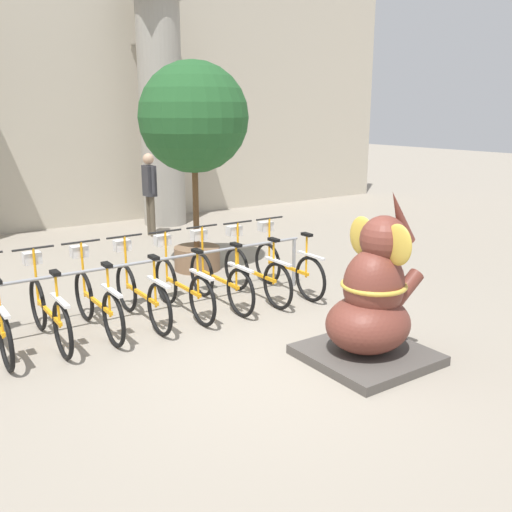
{
  "coord_description": "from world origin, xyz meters",
  "views": [
    {
      "loc": [
        -3.34,
        -4.65,
        2.64
      ],
      "look_at": [
        0.25,
        0.6,
        1.0
      ],
      "focal_mm": 40.0,
      "sensor_mm": 36.0,
      "label": 1
    }
  ],
  "objects_px": {
    "bicycle_7": "(286,265)",
    "elephant_statue": "(372,304)",
    "bicycle_3": "(140,291)",
    "bicycle_4": "(182,284)",
    "person_pedestrian": "(150,187)",
    "potted_tree": "(194,123)",
    "bicycle_5": "(219,277)",
    "bicycle_1": "(48,309)",
    "bicycle_2": "(96,300)",
    "bicycle_6": "(255,271)"
  },
  "relations": [
    {
      "from": "bicycle_1",
      "to": "elephant_statue",
      "type": "distance_m",
      "value": 3.68
    },
    {
      "from": "bicycle_2",
      "to": "bicycle_4",
      "type": "bearing_deg",
      "value": -0.37
    },
    {
      "from": "bicycle_2",
      "to": "bicycle_4",
      "type": "height_order",
      "value": "same"
    },
    {
      "from": "bicycle_7",
      "to": "potted_tree",
      "type": "bearing_deg",
      "value": 105.98
    },
    {
      "from": "bicycle_2",
      "to": "bicycle_7",
      "type": "xyz_separation_m",
      "value": [
        2.87,
        -0.03,
        0.0
      ]
    },
    {
      "from": "elephant_statue",
      "to": "potted_tree",
      "type": "relative_size",
      "value": 0.54
    },
    {
      "from": "bicycle_4",
      "to": "bicycle_6",
      "type": "xyz_separation_m",
      "value": [
        1.15,
        -0.03,
        0.0
      ]
    },
    {
      "from": "bicycle_7",
      "to": "elephant_statue",
      "type": "height_order",
      "value": "elephant_statue"
    },
    {
      "from": "bicycle_5",
      "to": "bicycle_7",
      "type": "height_order",
      "value": "same"
    },
    {
      "from": "person_pedestrian",
      "to": "potted_tree",
      "type": "xyz_separation_m",
      "value": [
        -0.48,
        -2.92,
        1.36
      ]
    },
    {
      "from": "bicycle_5",
      "to": "potted_tree",
      "type": "xyz_separation_m",
      "value": [
        0.63,
        1.77,
        2.02
      ]
    },
    {
      "from": "bicycle_1",
      "to": "bicycle_4",
      "type": "xyz_separation_m",
      "value": [
        1.72,
        0.0,
        0.0
      ]
    },
    {
      "from": "bicycle_1",
      "to": "bicycle_7",
      "type": "bearing_deg",
      "value": -0.4
    },
    {
      "from": "bicycle_5",
      "to": "bicycle_1",
      "type": "bearing_deg",
      "value": -179.72
    },
    {
      "from": "bicycle_1",
      "to": "bicycle_5",
      "type": "distance_m",
      "value": 2.29
    },
    {
      "from": "bicycle_5",
      "to": "potted_tree",
      "type": "relative_size",
      "value": 0.5
    },
    {
      "from": "bicycle_6",
      "to": "bicycle_4",
      "type": "bearing_deg",
      "value": 178.6
    },
    {
      "from": "bicycle_3",
      "to": "bicycle_7",
      "type": "xyz_separation_m",
      "value": [
        2.29,
        -0.04,
        0.0
      ]
    },
    {
      "from": "bicycle_4",
      "to": "person_pedestrian",
      "type": "bearing_deg",
      "value": 70.32
    },
    {
      "from": "bicycle_1",
      "to": "bicycle_3",
      "type": "height_order",
      "value": "same"
    },
    {
      "from": "bicycle_3",
      "to": "person_pedestrian",
      "type": "relative_size",
      "value": 0.96
    },
    {
      "from": "bicycle_7",
      "to": "bicycle_1",
      "type": "bearing_deg",
      "value": 179.6
    },
    {
      "from": "bicycle_3",
      "to": "elephant_statue",
      "type": "bearing_deg",
      "value": -56.79
    },
    {
      "from": "bicycle_7",
      "to": "elephant_statue",
      "type": "xyz_separation_m",
      "value": [
        -0.69,
        -2.41,
        0.23
      ]
    },
    {
      "from": "elephant_statue",
      "to": "bicycle_3",
      "type": "bearing_deg",
      "value": 123.21
    },
    {
      "from": "bicycle_3",
      "to": "person_pedestrian",
      "type": "distance_m",
      "value": 5.24
    },
    {
      "from": "bicycle_2",
      "to": "bicycle_4",
      "type": "relative_size",
      "value": 1.0
    },
    {
      "from": "bicycle_1",
      "to": "bicycle_3",
      "type": "distance_m",
      "value": 1.15
    },
    {
      "from": "bicycle_3",
      "to": "elephant_statue",
      "type": "distance_m",
      "value": 2.94
    },
    {
      "from": "bicycle_3",
      "to": "bicycle_6",
      "type": "xyz_separation_m",
      "value": [
        1.72,
        -0.04,
        0.0
      ]
    },
    {
      "from": "bicycle_5",
      "to": "bicycle_4",
      "type": "bearing_deg",
      "value": -179.01
    },
    {
      "from": "bicycle_7",
      "to": "person_pedestrian",
      "type": "height_order",
      "value": "person_pedestrian"
    },
    {
      "from": "bicycle_7",
      "to": "person_pedestrian",
      "type": "xyz_separation_m",
      "value": [
        -0.04,
        4.73,
        0.66
      ]
    },
    {
      "from": "bicycle_4",
      "to": "person_pedestrian",
      "type": "relative_size",
      "value": 0.96
    },
    {
      "from": "bicycle_3",
      "to": "person_pedestrian",
      "type": "bearing_deg",
      "value": 64.3
    },
    {
      "from": "bicycle_4",
      "to": "bicycle_5",
      "type": "bearing_deg",
      "value": 0.99
    },
    {
      "from": "bicycle_2",
      "to": "person_pedestrian",
      "type": "height_order",
      "value": "person_pedestrian"
    },
    {
      "from": "bicycle_3",
      "to": "bicycle_2",
      "type": "bearing_deg",
      "value": -179.2
    },
    {
      "from": "bicycle_4",
      "to": "bicycle_3",
      "type": "bearing_deg",
      "value": 178.46
    },
    {
      "from": "bicycle_3",
      "to": "bicycle_6",
      "type": "relative_size",
      "value": 1.0
    },
    {
      "from": "bicycle_5",
      "to": "bicycle_3",
      "type": "bearing_deg",
      "value": 179.73
    },
    {
      "from": "bicycle_1",
      "to": "elephant_statue",
      "type": "height_order",
      "value": "elephant_statue"
    },
    {
      "from": "bicycle_3",
      "to": "bicycle_6",
      "type": "bearing_deg",
      "value": -1.44
    },
    {
      "from": "bicycle_4",
      "to": "potted_tree",
      "type": "relative_size",
      "value": 0.5
    },
    {
      "from": "bicycle_1",
      "to": "bicycle_6",
      "type": "xyz_separation_m",
      "value": [
        2.87,
        -0.03,
        0.0
      ]
    },
    {
      "from": "elephant_statue",
      "to": "bicycle_6",
      "type": "bearing_deg",
      "value": 87.26
    },
    {
      "from": "bicycle_5",
      "to": "elephant_statue",
      "type": "height_order",
      "value": "elephant_statue"
    },
    {
      "from": "bicycle_1",
      "to": "bicycle_6",
      "type": "distance_m",
      "value": 2.87
    },
    {
      "from": "bicycle_4",
      "to": "bicycle_7",
      "type": "distance_m",
      "value": 1.72
    },
    {
      "from": "bicycle_3",
      "to": "potted_tree",
      "type": "xyz_separation_m",
      "value": [
        1.78,
        1.77,
        2.02
      ]
    }
  ]
}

